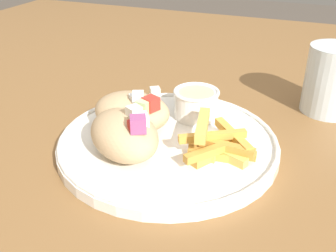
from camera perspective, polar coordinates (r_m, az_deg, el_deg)
table at (r=0.55m, az=-1.78°, el=-8.35°), size 1.58×1.58×0.74m
plate at (r=0.52m, az=-0.00°, el=-2.38°), size 0.29×0.29×0.02m
pita_sandwich_near at (r=0.47m, az=-6.32°, el=-1.17°), size 0.13×0.13×0.06m
pita_sandwich_far at (r=0.53m, az=-5.17°, el=2.18°), size 0.11×0.08×0.06m
fries_pile at (r=0.48m, az=7.10°, el=-2.58°), size 0.09×0.11×0.04m
sauce_ramekin at (r=0.56m, az=4.09°, el=3.48°), size 0.07×0.07×0.04m
water_glass at (r=0.65m, az=22.69°, el=5.78°), size 0.08×0.08×0.10m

